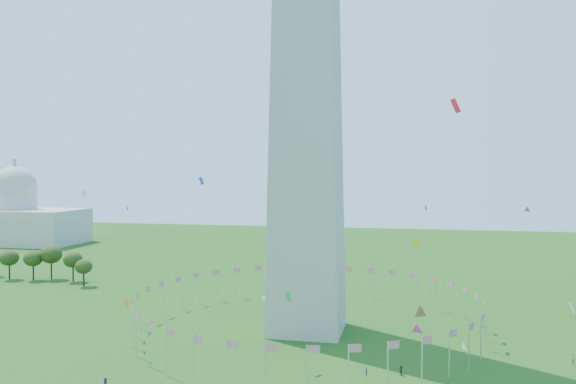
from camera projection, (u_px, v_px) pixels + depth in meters
The scene contains 4 objects.
flag_ring at pixel (307, 312), 132.53m from camera, with size 80.24×80.24×9.00m.
capitol_building at pixel (15, 200), 296.36m from camera, with size 70.00×35.00×46.00m, color beige, non-canonical shape.
kites_aloft at pixel (360, 271), 100.84m from camera, with size 116.55×74.14×41.83m.
tree_line_west at pixel (27, 265), 194.71m from camera, with size 54.75×15.29×11.63m.
Camera 1 is at (22.94, -79.52, 37.46)m, focal length 35.00 mm.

